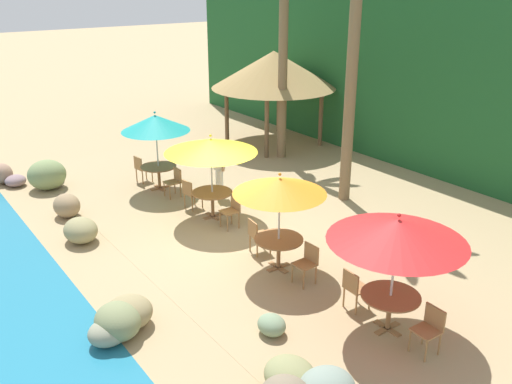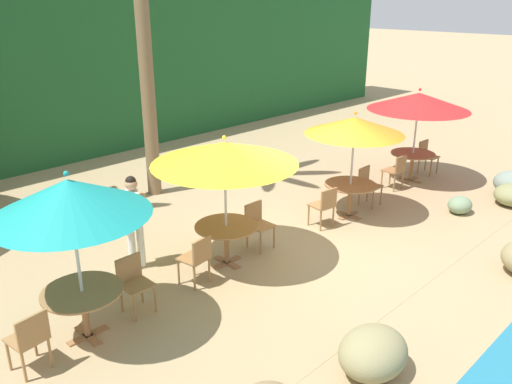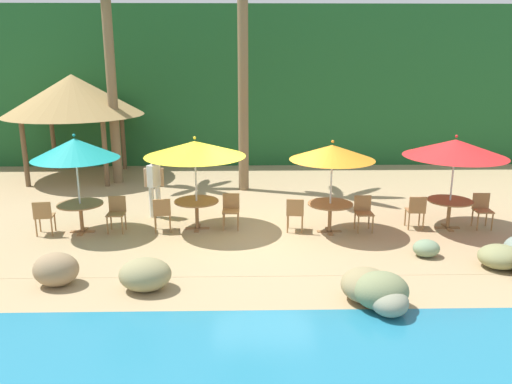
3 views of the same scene
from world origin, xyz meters
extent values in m
plane|color=tan|center=(0.00, 0.00, 0.00)|extent=(120.00, 120.00, 0.00)
cube|color=tan|center=(0.00, 0.00, 0.00)|extent=(18.00, 5.20, 0.01)
cube|color=#1E5628|center=(0.00, 9.00, 3.00)|extent=(28.00, 2.40, 6.00)
ellipsoid|color=#91885B|center=(-2.31, -3.14, 0.31)|extent=(0.98, 0.81, 0.62)
ellipsoid|color=#7A8B57|center=(-6.49, -2.69, 0.46)|extent=(1.13, 1.15, 0.92)
ellipsoid|color=gray|center=(1.99, -4.17, 0.23)|extent=(0.66, 0.74, 0.47)
ellipsoid|color=#918258|center=(1.71, -3.65, 0.30)|extent=(0.89, 0.91, 0.59)
ellipsoid|color=#7A8257|center=(1.91, -3.95, 0.33)|extent=(0.96, 0.82, 0.66)
ellipsoid|color=#79775C|center=(-6.46, -2.60, 0.18)|extent=(0.67, 0.78, 0.37)
ellipsoid|color=#957A56|center=(-4.03, -2.91, 0.32)|extent=(0.86, 0.70, 0.65)
ellipsoid|color=gray|center=(-7.33, -3.45, 0.18)|extent=(0.64, 0.64, 0.36)
ellipsoid|color=#868858|center=(4.79, -2.27, 0.24)|extent=(0.88, 0.80, 0.49)
ellipsoid|color=#97735D|center=(-7.85, -3.72, 0.32)|extent=(0.78, 0.66, 0.64)
ellipsoid|color=gray|center=(3.49, -1.63, 0.19)|extent=(0.58, 0.50, 0.38)
cylinder|color=silver|center=(-4.46, 0.11, 1.10)|extent=(0.04, 0.04, 2.20)
cone|color=teal|center=(-4.46, 0.11, 2.10)|extent=(2.06, 2.06, 0.49)
sphere|color=teal|center=(-4.46, 0.11, 2.42)|extent=(0.07, 0.07, 0.07)
cube|color=olive|center=(-4.46, 0.11, 0.01)|extent=(0.60, 0.12, 0.03)
cube|color=olive|center=(-4.46, 0.11, 0.01)|extent=(0.12, 0.60, 0.03)
cylinder|color=olive|center=(-4.46, 0.11, 0.37)|extent=(0.09, 0.09, 0.71)
cylinder|color=olive|center=(-4.46, 0.11, 0.72)|extent=(1.10, 1.10, 0.03)
cylinder|color=#9E7042|center=(-3.43, -0.07, 0.23)|extent=(0.04, 0.04, 0.45)
cylinder|color=#9E7042|center=(-3.79, -0.07, 0.23)|extent=(0.04, 0.04, 0.45)
cylinder|color=#9E7042|center=(-3.43, 0.28, 0.23)|extent=(0.04, 0.04, 0.45)
cylinder|color=#9E7042|center=(-3.79, 0.28, 0.23)|extent=(0.04, 0.04, 0.45)
cube|color=#9E7042|center=(-3.61, 0.11, 0.47)|extent=(0.42, 0.42, 0.03)
cube|color=#9E7042|center=(-3.61, 0.31, 0.66)|extent=(0.42, 0.04, 0.42)
cylinder|color=#9E7042|center=(-5.50, 0.15, 0.23)|extent=(0.04, 0.04, 0.45)
cylinder|color=#9E7042|center=(-5.15, 0.20, 0.23)|extent=(0.04, 0.04, 0.45)
cylinder|color=#9E7042|center=(-5.46, -0.20, 0.23)|extent=(0.04, 0.04, 0.45)
cylinder|color=#9E7042|center=(-5.10, -0.16, 0.23)|extent=(0.04, 0.04, 0.45)
cube|color=#9E7042|center=(-5.30, 0.00, 0.47)|extent=(0.47, 0.47, 0.03)
cube|color=#9E7042|center=(-5.28, -0.20, 0.66)|extent=(0.42, 0.09, 0.42)
cylinder|color=silver|center=(-1.64, 0.30, 1.07)|extent=(0.04, 0.04, 2.15)
cone|color=yellow|center=(-1.64, 0.30, 2.05)|extent=(2.47, 2.47, 0.37)
sphere|color=yellow|center=(-1.64, 0.30, 2.32)|extent=(0.07, 0.07, 0.07)
cube|color=olive|center=(-1.64, 0.30, 0.01)|extent=(0.60, 0.12, 0.03)
cube|color=olive|center=(-1.64, 0.30, 0.01)|extent=(0.12, 0.60, 0.03)
cylinder|color=olive|center=(-1.64, 0.30, 0.37)|extent=(0.09, 0.09, 0.71)
cylinder|color=olive|center=(-1.64, 0.30, 0.72)|extent=(1.10, 1.10, 0.03)
cylinder|color=#9E7042|center=(-0.62, 0.10, 0.23)|extent=(0.04, 0.04, 0.45)
cylinder|color=#9E7042|center=(-0.98, 0.11, 0.23)|extent=(0.04, 0.04, 0.45)
cylinder|color=#9E7042|center=(-0.61, 0.46, 0.23)|extent=(0.04, 0.04, 0.45)
cylinder|color=#9E7042|center=(-0.97, 0.47, 0.23)|extent=(0.04, 0.04, 0.45)
cube|color=#9E7042|center=(-0.79, 0.29, 0.47)|extent=(0.43, 0.43, 0.03)
cube|color=#9E7042|center=(-0.79, 0.49, 0.66)|extent=(0.42, 0.04, 0.42)
cylinder|color=#9E7042|center=(-2.69, 0.33, 0.23)|extent=(0.04, 0.04, 0.45)
cylinder|color=#9E7042|center=(-2.33, 0.38, 0.23)|extent=(0.04, 0.04, 0.45)
cylinder|color=#9E7042|center=(-2.64, -0.02, 0.23)|extent=(0.04, 0.04, 0.45)
cylinder|color=#9E7042|center=(-2.28, 0.03, 0.23)|extent=(0.04, 0.04, 0.45)
cube|color=#9E7042|center=(-2.49, 0.18, 0.47)|extent=(0.48, 0.48, 0.03)
cube|color=#9E7042|center=(-2.46, -0.02, 0.66)|extent=(0.42, 0.10, 0.42)
cylinder|color=silver|center=(1.64, -0.01, 1.05)|extent=(0.04, 0.04, 2.10)
cone|color=orange|center=(1.64, -0.01, 2.00)|extent=(2.04, 2.04, 0.36)
sphere|color=orange|center=(1.64, -0.01, 2.26)|extent=(0.07, 0.07, 0.07)
cube|color=olive|center=(1.64, -0.01, 0.01)|extent=(0.60, 0.12, 0.03)
cube|color=olive|center=(1.64, -0.01, 0.01)|extent=(0.12, 0.60, 0.03)
cylinder|color=olive|center=(1.64, -0.01, 0.37)|extent=(0.09, 0.09, 0.71)
cylinder|color=olive|center=(1.64, -0.01, 0.72)|extent=(1.10, 1.10, 0.03)
cylinder|color=#9E7042|center=(2.67, -0.15, 0.23)|extent=(0.04, 0.04, 0.45)
cylinder|color=#9E7042|center=(2.32, -0.16, 0.23)|extent=(0.04, 0.04, 0.45)
cylinder|color=#9E7042|center=(2.66, 0.21, 0.23)|extent=(0.04, 0.04, 0.45)
cylinder|color=#9E7042|center=(2.31, 0.19, 0.23)|extent=(0.04, 0.04, 0.45)
cube|color=#9E7042|center=(2.49, 0.02, 0.47)|extent=(0.43, 0.43, 0.03)
cube|color=#9E7042|center=(2.48, 0.22, 0.66)|extent=(0.42, 0.05, 0.42)
cylinder|color=#9E7042|center=(0.64, 0.30, 0.23)|extent=(0.04, 0.04, 0.45)
cylinder|color=#9E7042|center=(1.00, 0.26, 0.23)|extent=(0.04, 0.04, 0.45)
cylinder|color=#9E7042|center=(0.60, -0.05, 0.23)|extent=(0.04, 0.04, 0.45)
cylinder|color=#9E7042|center=(0.95, -0.10, 0.23)|extent=(0.04, 0.04, 0.45)
cube|color=#9E7042|center=(0.80, 0.10, 0.47)|extent=(0.47, 0.47, 0.03)
cube|color=#9E7042|center=(0.77, -0.09, 0.66)|extent=(0.42, 0.09, 0.42)
cylinder|color=silver|center=(4.67, 0.21, 1.08)|extent=(0.04, 0.04, 2.16)
cone|color=red|center=(4.67, 0.21, 2.06)|extent=(2.49, 2.49, 0.42)
sphere|color=red|center=(4.67, 0.21, 2.34)|extent=(0.07, 0.07, 0.07)
cube|color=olive|center=(4.67, 0.21, 0.01)|extent=(0.60, 0.12, 0.03)
cube|color=olive|center=(4.67, 0.21, 0.01)|extent=(0.12, 0.60, 0.03)
cylinder|color=olive|center=(4.67, 0.21, 0.37)|extent=(0.09, 0.09, 0.71)
cylinder|color=olive|center=(4.67, 0.21, 0.72)|extent=(1.10, 1.10, 0.03)
cylinder|color=#9E7042|center=(5.69, 0.00, 0.23)|extent=(0.04, 0.04, 0.45)
cylinder|color=#9E7042|center=(5.33, 0.01, 0.23)|extent=(0.04, 0.04, 0.45)
cylinder|color=#9E7042|center=(5.71, 0.35, 0.23)|extent=(0.04, 0.04, 0.45)
cylinder|color=#9E7042|center=(5.35, 0.37, 0.23)|extent=(0.04, 0.04, 0.45)
cube|color=#9E7042|center=(5.52, 0.18, 0.47)|extent=(0.44, 0.44, 0.03)
cube|color=#9E7042|center=(5.53, 0.38, 0.66)|extent=(0.42, 0.05, 0.42)
cylinder|color=#9E7042|center=(3.65, 0.44, 0.23)|extent=(0.04, 0.04, 0.45)
cylinder|color=#9E7042|center=(4.01, 0.42, 0.23)|extent=(0.04, 0.04, 0.45)
cylinder|color=#9E7042|center=(3.64, 0.08, 0.23)|extent=(0.04, 0.04, 0.45)
cylinder|color=#9E7042|center=(3.99, 0.07, 0.23)|extent=(0.04, 0.04, 0.45)
cube|color=#9E7042|center=(3.82, 0.25, 0.47)|extent=(0.44, 0.44, 0.03)
cube|color=#9E7042|center=(3.81, 0.05, 0.66)|extent=(0.42, 0.06, 0.42)
cylinder|color=brown|center=(-4.76, 5.19, 3.24)|extent=(0.32, 0.32, 6.49)
cylinder|color=brown|center=(-0.48, 4.16, 3.47)|extent=(0.32, 0.32, 6.94)
cylinder|color=brown|center=(-7.61, 7.30, 1.10)|extent=(0.16, 0.16, 2.20)
cylinder|color=brown|center=(-5.00, 7.30, 1.10)|extent=(0.16, 0.16, 2.20)
cylinder|color=brown|center=(-7.61, 4.70, 1.10)|extent=(0.16, 0.16, 2.20)
cylinder|color=brown|center=(-5.00, 4.70, 1.10)|extent=(0.16, 0.16, 2.20)
cone|color=#9E7F4C|center=(-6.31, 6.00, 2.89)|extent=(4.74, 4.74, 1.37)
cylinder|color=white|center=(-2.94, 1.29, 0.43)|extent=(0.13, 0.13, 0.86)
cylinder|color=white|center=(-2.76, 1.29, 0.43)|extent=(0.13, 0.13, 0.86)
cube|color=white|center=(-2.85, 1.29, 1.15)|extent=(0.34, 0.39, 0.58)
cylinder|color=tan|center=(-3.07, 1.29, 1.10)|extent=(0.08, 0.08, 0.50)
cylinder|color=tan|center=(-2.63, 1.29, 1.10)|extent=(0.08, 0.08, 0.50)
sphere|color=tan|center=(-2.85, 1.29, 1.56)|extent=(0.21, 0.21, 0.21)
sphere|color=black|center=(-2.85, 1.29, 1.61)|extent=(0.18, 0.18, 0.18)
camera|label=1|loc=(10.21, -6.89, 6.20)|focal=38.59mm
camera|label=2|loc=(-7.17, -5.88, 4.49)|focal=36.65mm
camera|label=3|loc=(-0.43, -12.12, 4.32)|focal=36.51mm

